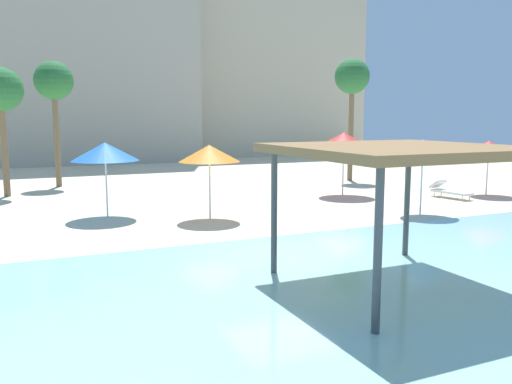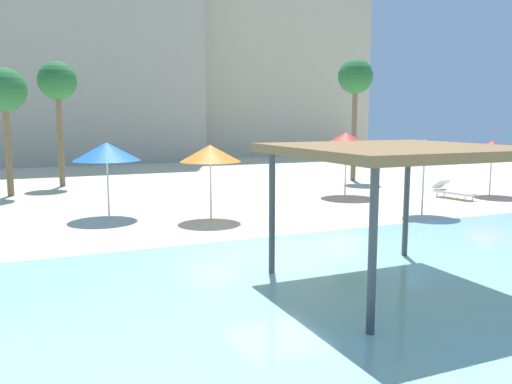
% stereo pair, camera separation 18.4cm
% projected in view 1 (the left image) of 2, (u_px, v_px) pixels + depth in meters
% --- Properties ---
extents(ground_plane, '(80.00, 80.00, 0.00)m').
position_uv_depth(ground_plane, '(278.00, 251.00, 13.75)').
color(ground_plane, beige).
extents(lagoon_water, '(44.00, 13.50, 0.04)m').
position_uv_depth(lagoon_water, '(416.00, 321.00, 9.01)').
color(lagoon_water, '#99D1C6').
rests_on(lagoon_water, ground).
extents(shade_pavilion, '(4.39, 4.39, 2.92)m').
position_uv_depth(shade_pavilion, '(398.00, 154.00, 10.48)').
color(shade_pavilion, '#42474C').
rests_on(shade_pavilion, ground).
extents(beach_umbrella_red_0, '(2.01, 2.01, 2.46)m').
position_uv_depth(beach_umbrella_red_0, '(489.00, 147.00, 23.47)').
color(beach_umbrella_red_0, silver).
rests_on(beach_umbrella_red_0, ground).
extents(beach_umbrella_orange_1, '(2.08, 2.08, 2.56)m').
position_uv_depth(beach_umbrella_orange_1, '(209.00, 153.00, 17.75)').
color(beach_umbrella_orange_1, silver).
rests_on(beach_umbrella_orange_1, ground).
extents(beach_umbrella_blue_2, '(1.95, 1.95, 2.72)m').
position_uv_depth(beach_umbrella_blue_2, '(423.00, 147.00, 18.63)').
color(beach_umbrella_blue_2, silver).
rests_on(beach_umbrella_blue_2, ground).
extents(beach_umbrella_blue_3, '(2.30, 2.30, 2.63)m').
position_uv_depth(beach_umbrella_blue_3, '(105.00, 152.00, 18.07)').
color(beach_umbrella_blue_3, silver).
rests_on(beach_umbrella_blue_3, ground).
extents(beach_umbrella_red_4, '(2.42, 2.42, 2.84)m').
position_uv_depth(beach_umbrella_red_4, '(344.00, 140.00, 23.26)').
color(beach_umbrella_red_4, silver).
rests_on(beach_umbrella_red_4, ground).
extents(lounge_chair_0, '(0.86, 1.96, 0.74)m').
position_uv_depth(lounge_chair_0, '(448.00, 190.00, 22.94)').
color(lounge_chair_0, white).
rests_on(lounge_chair_0, ground).
extents(palm_tree_1, '(1.90, 1.90, 6.25)m').
position_uv_depth(palm_tree_1, '(54.00, 84.00, 26.04)').
color(palm_tree_1, brown).
rests_on(palm_tree_1, ground).
extents(palm_tree_2, '(1.90, 1.90, 5.65)m').
position_uv_depth(palm_tree_2, '(1.00, 92.00, 22.78)').
color(palm_tree_2, brown).
rests_on(palm_tree_2, ground).
extents(palm_tree_3, '(1.90, 1.90, 6.66)m').
position_uv_depth(palm_tree_3, '(352.00, 80.00, 28.63)').
color(palm_tree_3, brown).
rests_on(palm_tree_3, ground).
extents(hotel_block_0, '(22.60, 10.97, 18.81)m').
position_uv_depth(hotel_block_0, '(41.00, 41.00, 41.17)').
color(hotel_block_0, '#B2A893').
rests_on(hotel_block_0, ground).
extents(hotel_block_1, '(20.61, 11.49, 17.12)m').
position_uv_depth(hotel_block_1, '(243.00, 65.00, 51.49)').
color(hotel_block_1, beige).
rests_on(hotel_block_1, ground).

